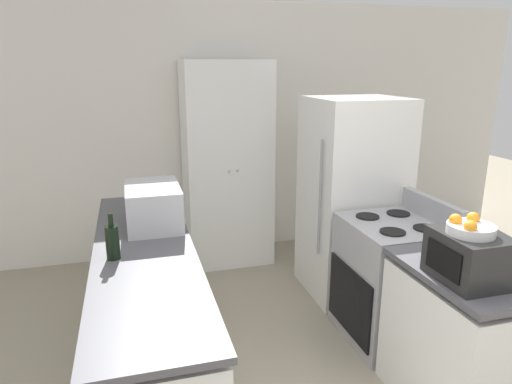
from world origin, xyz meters
TOP-DOWN VIEW (x-y plane):
  - wall_back at (0.00, 3.35)m, footprint 7.00×0.06m
  - counter_left at (-0.86, 1.30)m, footprint 0.60×2.39m
  - counter_right at (0.86, 0.51)m, footprint 0.60×0.82m
  - pantry_cabinet at (0.03, 3.02)m, footprint 0.84×0.59m
  - stove at (0.88, 1.29)m, footprint 0.66×0.70m
  - refrigerator at (0.93, 2.06)m, footprint 0.77×0.75m
  - microwave at (-0.77, 1.71)m, footprint 0.37×0.54m
  - wine_bottle at (-1.03, 1.19)m, footprint 0.08×0.08m
  - toaster_oven at (0.74, 0.41)m, footprint 0.31×0.37m
  - fruit_bowl at (0.72, 0.41)m, footprint 0.23×0.23m

SIDE VIEW (x-z plane):
  - counter_left at x=-0.86m, z-range -0.02..0.88m
  - counter_right at x=0.86m, z-range -0.02..0.88m
  - stove at x=0.88m, z-range -0.07..0.99m
  - refrigerator at x=0.93m, z-range 0.00..1.72m
  - wine_bottle at x=-1.03m, z-range 0.87..1.14m
  - pantry_cabinet at x=0.03m, z-range 0.00..2.02m
  - toaster_oven at x=0.74m, z-range 0.90..1.16m
  - microwave at x=-0.77m, z-range 0.90..1.18m
  - fruit_bowl at x=0.72m, z-range 1.14..1.24m
  - wall_back at x=0.00m, z-range 0.00..2.60m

